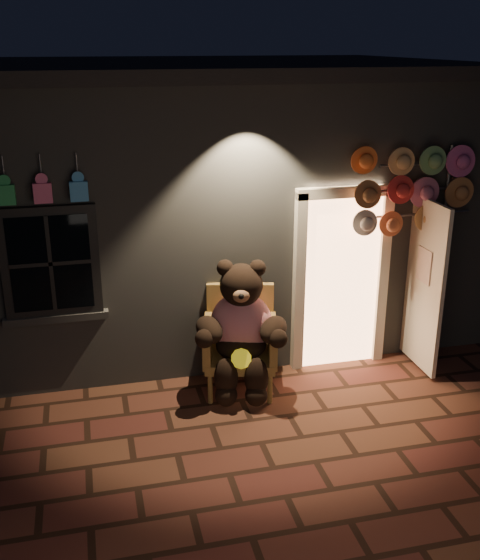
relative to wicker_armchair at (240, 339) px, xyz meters
name	(u,v)px	position (x,y,z in m)	size (l,w,h in m)	color
ground	(262,443)	(-0.06, -1.17, -0.58)	(60.00, 60.00, 0.00)	#553020
shop_building	(190,186)	(-0.06, 2.82, 1.16)	(7.30, 5.95, 3.51)	slate
wicker_armchair	(240,339)	(0.00, 0.00, 0.00)	(0.93, 0.88, 1.16)	#A2803F
teddy_bear	(241,328)	(-0.02, -0.15, 0.20)	(1.07, 0.94, 1.51)	red
hat_rack	(410,192)	(1.99, 0.11, 1.55)	(1.53, 0.22, 2.63)	#59595E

